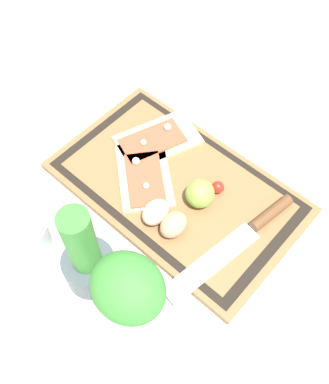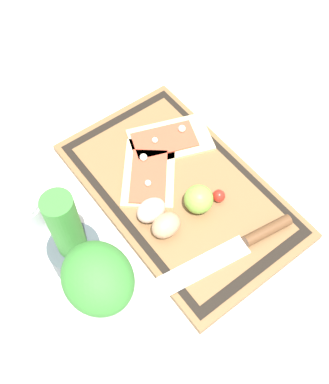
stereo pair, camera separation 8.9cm
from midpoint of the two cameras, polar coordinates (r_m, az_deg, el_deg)
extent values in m
plane|color=silver|center=(0.93, 4.58, -0.25)|extent=(6.00, 6.00, 0.00)
cube|color=brown|center=(0.92, 4.61, 0.04)|extent=(0.50, 0.30, 0.02)
cube|color=black|center=(0.92, 4.65, 0.35)|extent=(0.47, 0.28, 0.00)
cube|color=brown|center=(0.92, 4.66, 0.41)|extent=(0.43, 0.25, 0.00)
cube|color=beige|center=(0.98, 3.34, 6.44)|extent=(0.16, 0.20, 0.01)
cube|color=#D14C33|center=(0.97, 2.63, 6.47)|extent=(0.12, 0.15, 0.00)
sphere|color=silver|center=(0.99, 4.82, 7.84)|extent=(0.02, 0.02, 0.02)
sphere|color=silver|center=(0.96, 1.41, 6.41)|extent=(0.01, 0.01, 0.01)
cube|color=beige|center=(0.93, 0.75, 2.28)|extent=(0.20, 0.19, 0.01)
cube|color=#D14C33|center=(0.92, 0.73, 1.83)|extent=(0.15, 0.14, 0.00)
sphere|color=silver|center=(0.93, 0.01, 4.23)|extent=(0.02, 0.02, 0.02)
sphere|color=silver|center=(0.90, 0.69, 0.93)|extent=(0.01, 0.01, 0.01)
cube|color=silver|center=(0.83, 7.20, -9.96)|extent=(0.07, 0.21, 0.00)
cylinder|color=brown|center=(0.88, 15.79, -4.95)|extent=(0.04, 0.10, 0.02)
ellipsoid|color=tan|center=(0.84, 3.20, -4.50)|extent=(0.05, 0.06, 0.05)
ellipsoid|color=beige|center=(0.86, 1.24, -2.59)|extent=(0.05, 0.06, 0.05)
sphere|color=#7FB742|center=(0.87, 7.23, -1.17)|extent=(0.06, 0.06, 0.06)
sphere|color=red|center=(0.90, 9.72, -0.71)|extent=(0.03, 0.03, 0.03)
cylinder|color=#3D474C|center=(0.83, -8.14, -8.06)|extent=(0.09, 0.09, 0.07)
cylinder|color=#388433|center=(0.75, -8.99, -5.15)|extent=(0.05, 0.05, 0.19)
cylinder|color=silver|center=(0.89, -14.73, -2.84)|extent=(0.09, 0.09, 0.08)
cylinder|color=#D16023|center=(0.91, -14.39, -3.60)|extent=(0.08, 0.08, 0.03)
cylinder|color=silver|center=(0.85, -15.40, -1.31)|extent=(0.09, 0.09, 0.01)
cylinder|color=silver|center=(0.77, -4.11, -14.05)|extent=(0.07, 0.07, 0.12)
ellipsoid|color=#388433|center=(0.67, -4.68, -11.19)|extent=(0.12, 0.10, 0.10)
camera|label=1|loc=(0.04, -87.13, 4.56)|focal=42.00mm
camera|label=2|loc=(0.04, 92.87, -4.56)|focal=42.00mm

